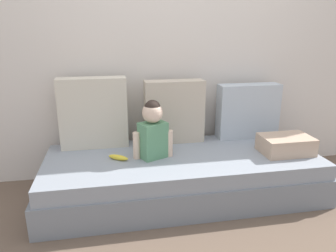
# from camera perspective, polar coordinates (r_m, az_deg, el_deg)

# --- Properties ---
(ground_plane) EXTENTS (12.00, 12.00, 0.00)m
(ground_plane) POSITION_cam_1_polar(r_m,az_deg,el_deg) (2.72, 2.52, -12.09)
(ground_plane) COLOR brown
(back_wall) EXTENTS (5.43, 0.10, 2.37)m
(back_wall) POSITION_cam_1_polar(r_m,az_deg,el_deg) (2.93, 0.25, 14.36)
(back_wall) COLOR silver
(back_wall) RESTS_ON ground
(couch) EXTENTS (2.23, 0.87, 0.35)m
(couch) POSITION_cam_1_polar(r_m,az_deg,el_deg) (2.64, 2.57, -8.79)
(couch) COLOR gray
(couch) RESTS_ON ground
(throw_pillow_left) EXTENTS (0.56, 0.16, 0.59)m
(throw_pillow_left) POSITION_cam_1_polar(r_m,az_deg,el_deg) (2.73, -13.20, 2.30)
(throw_pillow_left) COLOR beige
(throw_pillow_left) RESTS_ON couch
(throw_pillow_center) EXTENTS (0.52, 0.16, 0.55)m
(throw_pillow_center) POSITION_cam_1_polar(r_m,az_deg,el_deg) (2.79, 1.13, 2.61)
(throw_pillow_center) COLOR #C1B29E
(throw_pillow_center) RESTS_ON couch
(throw_pillow_right) EXTENTS (0.56, 0.16, 0.49)m
(throw_pillow_right) POSITION_cam_1_polar(r_m,az_deg,el_deg) (3.01, 14.11, 2.64)
(throw_pillow_right) COLOR #B2BCC6
(throw_pillow_right) RESTS_ON couch
(toddler) EXTENTS (0.31, 0.21, 0.46)m
(toddler) POSITION_cam_1_polar(r_m,az_deg,el_deg) (2.45, -2.73, -0.65)
(toddler) COLOR #568E66
(toddler) RESTS_ON couch
(banana) EXTENTS (0.17, 0.13, 0.04)m
(banana) POSITION_cam_1_polar(r_m,az_deg,el_deg) (2.50, -8.89, -5.59)
(banana) COLOR yellow
(banana) RESTS_ON couch
(folded_blanket) EXTENTS (0.40, 0.28, 0.14)m
(folded_blanket) POSITION_cam_1_polar(r_m,az_deg,el_deg) (2.76, 20.35, -3.14)
(folded_blanket) COLOR tan
(folded_blanket) RESTS_ON couch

